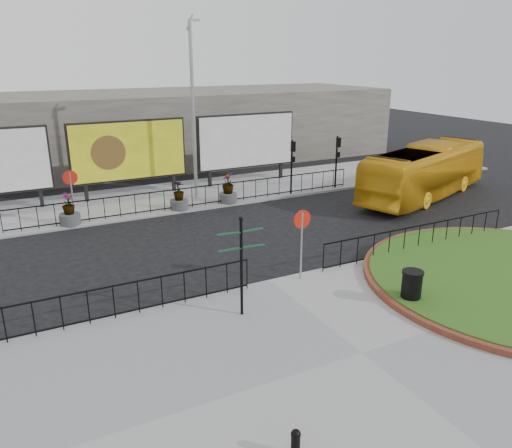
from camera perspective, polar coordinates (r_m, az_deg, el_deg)
ground at (r=17.27m, az=1.53°, el=-6.74°), size 90.00×90.00×0.00m
pavement_near at (r=13.63m, az=11.99°, el=-14.42°), size 30.00×10.00×0.12m
pavement_far at (r=27.74m, az=-10.44°, el=2.98°), size 44.00×6.00×0.12m
railing_near_left at (r=15.04m, az=-18.61°, el=-9.00°), size 10.00×0.10×1.10m
railing_near_right at (r=20.51m, az=18.12°, el=-1.48°), size 9.00×0.10×1.10m
railing_far at (r=25.41m, az=-6.56°, el=3.16°), size 18.00×0.10×1.10m
speed_sign_far at (r=23.85m, az=-20.38°, el=4.17°), size 0.64×0.07×2.47m
speed_sign_near at (r=16.70m, az=5.25°, el=-0.62°), size 0.64×0.07×2.47m
billboard_mid at (r=27.73m, az=-14.34°, el=8.10°), size 6.20×0.31×4.10m
billboard_right at (r=30.04m, az=-1.10°, el=9.44°), size 6.20×0.31×4.10m
lamp_post at (r=26.40m, az=-7.19°, el=12.90°), size 0.74×0.18×9.23m
signal_pole_a at (r=27.46m, az=4.17°, el=7.46°), size 0.22×0.26×3.00m
signal_pole_b at (r=29.11m, az=9.28°, el=7.91°), size 0.22×0.26×3.00m
building_backdrop at (r=36.78m, az=-15.36°, el=10.34°), size 40.00×10.00×5.00m
fingerpost_sign at (r=14.28m, az=-1.69°, el=-3.76°), size 1.43×0.29×3.05m
bollard at (r=10.36m, az=4.55°, el=-23.58°), size 0.20×0.20×0.61m
litter_bin at (r=16.15m, az=17.35°, el=-6.92°), size 0.66×0.66×1.09m
bus at (r=28.74m, az=18.79°, el=5.69°), size 10.58×5.75×2.89m
planter_a at (r=24.14m, az=-20.56°, el=1.22°), size 0.94×0.94×1.47m
planter_b at (r=25.18m, az=-8.80°, el=2.92°), size 0.91×0.91×1.46m
planter_c at (r=26.08m, az=-3.21°, el=3.84°), size 0.93×0.93×1.58m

